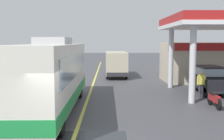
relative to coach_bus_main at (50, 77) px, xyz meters
The scene contains 9 objects.
ground 14.68m from the coach_bus_main, 83.53° to the left, with size 120.00×120.00×0.00m, color #424247.
lane_divider_stripe 9.78m from the coach_bus_main, 80.17° to the left, with size 0.16×50.00×0.01m, color #D8CC4C.
coach_bus_main is the anchor object (origin of this frame).
gas_station_roadside 14.18m from the coach_bus_main, 36.97° to the left, with size 9.10×11.95×5.10m.
car_at_pump 10.90m from the coach_bus_main, 26.14° to the left, with size 1.70×4.20×1.82m.
minibus_opposing_lane 14.43m from the coach_bus_main, 75.15° to the left, with size 2.04×6.13×2.44m.
motorcycle_parked_forecourt 8.60m from the coach_bus_main, ahead, with size 0.55×1.80×0.92m.
pedestrian_near_pump 10.59m from the coach_bus_main, 21.82° to the left, with size 0.55×0.22×1.66m.
pedestrian_by_shop 9.28m from the coach_bus_main, 20.32° to the left, with size 0.55×0.22×1.66m.
Camera 1 is at (1.23, -8.41, 3.45)m, focal length 44.98 mm.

